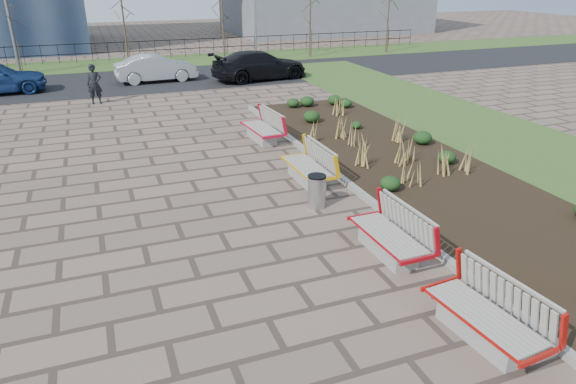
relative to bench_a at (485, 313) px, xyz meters
name	(u,v)px	position (x,y,z in m)	size (l,w,h in m)	color
ground	(268,319)	(-3.00, 1.67, -0.50)	(120.00, 120.00, 0.00)	#715A4D
planting_bed	(416,171)	(3.25, 6.67, -0.45)	(4.50, 18.00, 0.10)	black
planting_curb	(344,181)	(0.92, 6.67, -0.42)	(0.16, 18.00, 0.15)	gray
grass_verge_near	(542,153)	(8.00, 6.67, -0.48)	(5.00, 38.00, 0.04)	#33511E
grass_verge_far	(127,64)	(-3.00, 29.67, -0.48)	(80.00, 5.00, 0.04)	#33511E
road	(137,81)	(-3.00, 23.67, -0.49)	(80.00, 7.00, 0.02)	black
bench_a	(485,313)	(0.00, 0.00, 0.00)	(0.90, 2.10, 1.00)	#B5110C
bench_b	(388,232)	(0.00, 2.86, 0.00)	(0.90, 2.10, 1.00)	#B60C16
bench_c	(307,164)	(0.00, 7.18, 0.00)	(0.90, 2.10, 1.00)	#F4AE0C
bench_d	(261,126)	(0.00, 11.22, 0.00)	(0.90, 2.10, 1.00)	red
litter_bin	(317,192)	(-0.43, 5.51, -0.09)	(0.45, 0.45, 0.82)	#B2B2B7
pedestrian	(94,84)	(-5.16, 18.98, 0.37)	(0.63, 0.41, 1.73)	black
car_silver	(156,68)	(-1.97, 23.09, 0.21)	(1.46, 4.20, 1.38)	#96999D
car_black	(260,65)	(3.33, 21.71, 0.28)	(2.12, 5.22, 1.51)	black
tree_b	(14,37)	(-9.00, 28.17, 1.54)	(1.40, 1.40, 4.00)	#4C3D2D
tree_c	(125,33)	(-3.00, 28.17, 1.54)	(1.40, 1.40, 4.00)	#4C3D2D
tree_d	(223,29)	(3.00, 28.17, 1.54)	(1.40, 1.40, 4.00)	#4C3D2D
tree_e	(310,26)	(9.00, 28.17, 1.54)	(1.40, 1.40, 4.00)	#4C3D2D
tree_f	(388,23)	(15.00, 28.17, 1.54)	(1.40, 1.40, 4.00)	#4C3D2D
lamp_west	(9,19)	(-9.00, 27.67, 2.54)	(0.24, 0.60, 6.00)	gray
lamp_east	(255,13)	(5.00, 27.67, 2.54)	(0.24, 0.60, 6.00)	gray
railing_fence	(124,51)	(-3.00, 31.17, 0.14)	(44.00, 0.10, 1.20)	black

